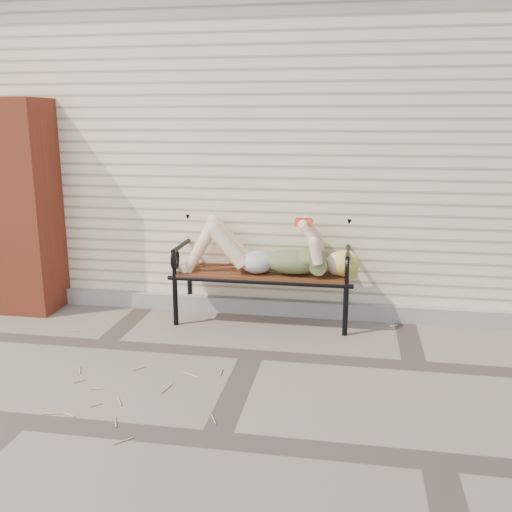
# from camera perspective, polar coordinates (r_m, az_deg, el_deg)

# --- Properties ---
(ground) EXTENTS (80.00, 80.00, 0.00)m
(ground) POSITION_cam_1_polar(r_m,az_deg,el_deg) (4.57, -0.38, -9.82)
(ground) COLOR #78675C
(ground) RESTS_ON ground
(house_wall) EXTENTS (8.00, 4.00, 3.00)m
(house_wall) POSITION_cam_1_polar(r_m,az_deg,el_deg) (7.18, 3.90, 11.03)
(house_wall) COLOR #F3E0BE
(house_wall) RESTS_ON ground
(house_roof) EXTENTS (8.30, 4.30, 0.30)m
(house_roof) POSITION_cam_1_polar(r_m,az_deg,el_deg) (7.29, 4.13, 24.09)
(house_roof) COLOR #443530
(house_roof) RESTS_ON house_wall
(foundation_strip) EXTENTS (8.00, 0.10, 0.15)m
(foundation_strip) POSITION_cam_1_polar(r_m,az_deg,el_deg) (5.44, 1.43, -5.09)
(foundation_strip) COLOR #A39D93
(foundation_strip) RESTS_ON ground
(brick_pillar) EXTENTS (0.50, 0.50, 2.00)m
(brick_pillar) POSITION_cam_1_polar(r_m,az_deg,el_deg) (5.81, -22.00, 4.52)
(brick_pillar) COLOR #A54225
(brick_pillar) RESTS_ON ground
(garden_bench) EXTENTS (1.71, 0.68, 1.11)m
(garden_bench) POSITION_cam_1_polar(r_m,az_deg,el_deg) (5.21, 0.85, 0.33)
(garden_bench) COLOR black
(garden_bench) RESTS_ON ground
(reading_woman) EXTENTS (1.62, 0.37, 0.51)m
(reading_woman) POSITION_cam_1_polar(r_m,az_deg,el_deg) (5.07, 0.77, 0.39)
(reading_woman) COLOR #0A4149
(reading_woman) RESTS_ON ground
(straw_scatter) EXTENTS (2.72, 1.60, 0.01)m
(straw_scatter) POSITION_cam_1_polar(r_m,az_deg,el_deg) (4.51, -21.03, -11.07)
(straw_scatter) COLOR tan
(straw_scatter) RESTS_ON ground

